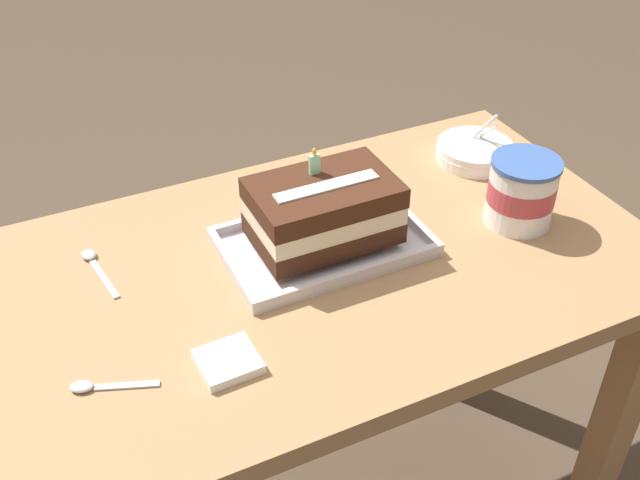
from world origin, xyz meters
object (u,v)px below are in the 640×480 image
Objects in this scene: foil_tray at (323,244)px; bowl_stack at (474,152)px; serving_spoon_near_tray at (93,262)px; napkin_pile at (228,361)px; birthday_cake at (323,210)px; ice_cream_tub at (522,191)px; serving_spoon_by_bowls at (94,386)px.

foil_tray is 0.41m from bowl_stack.
napkin_pile reaches higher than serving_spoon_near_tray.
ice_cream_tub is at bearing -12.65° from birthday_cake.
bowl_stack is 0.84m from serving_spoon_by_bowls.
ice_cream_tub is 0.72m from serving_spoon_near_tray.
foil_tray is at bearing 167.35° from ice_cream_tub.
ice_cream_tub is (0.34, -0.08, 0.05)m from foil_tray.
ice_cream_tub reaches higher than napkin_pile.
birthday_cake reaches higher than ice_cream_tub.
serving_spoon_near_tray is (-0.69, 0.20, -0.06)m from ice_cream_tub.
foil_tray is at bearing 38.14° from napkin_pile.
bowl_stack is at bearing 75.64° from ice_cream_tub.
ice_cream_tub reaches higher than foil_tray.
birthday_cake is 1.89× the size of ice_cream_tub.
foil_tray reaches higher than serving_spoon_by_bowls.
foil_tray is 0.30m from napkin_pile.
serving_spoon_near_tray is at bearing 164.14° from ice_cream_tub.
bowl_stack is 1.78× the size of napkin_pile.
foil_tray reaches higher than napkin_pile.
serving_spoon_by_bowls is at bearing 168.10° from napkin_pile.
serving_spoon_by_bowls is 0.18m from napkin_pile.
birthday_cake is 0.44m from serving_spoon_by_bowls.
serving_spoon_near_tray is (-0.35, 0.12, -0.07)m from birthday_cake.
serving_spoon_by_bowls is (-0.41, -0.15, -0.07)m from birthday_cake.
birthday_cake is at bearing 167.35° from ice_cream_tub.
foil_tray reaches higher than serving_spoon_near_tray.
birthday_cake is at bearing -18.82° from serving_spoon_near_tray.
birthday_cake is at bearing -161.78° from bowl_stack.
birthday_cake reaches higher than napkin_pile.
bowl_stack reaches higher than foil_tray.
foil_tray is 0.35m from ice_cream_tub.
birthday_cake is (-0.00, 0.00, 0.07)m from foil_tray.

